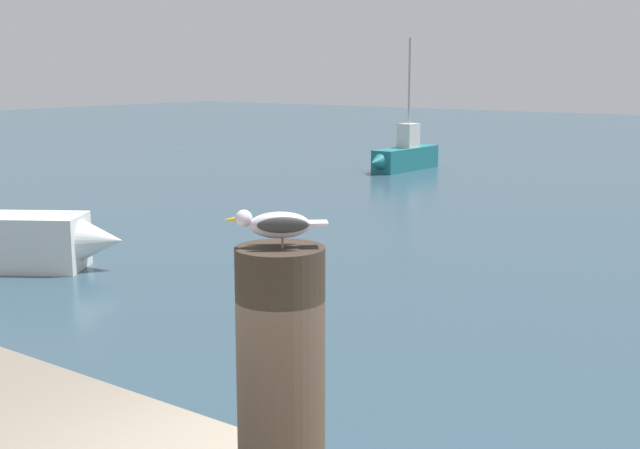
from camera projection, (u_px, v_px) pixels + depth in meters
name	position (u px, v px, depth m)	size (l,w,h in m)	color
mooring_post	(281.00, 378.00, 3.27)	(0.34, 0.34, 1.03)	#382D23
seagull	(278.00, 224.00, 3.16)	(0.32, 0.30, 0.14)	#C67060
boat_teal	(402.00, 156.00, 28.06)	(0.78, 3.56, 4.32)	#1E7075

